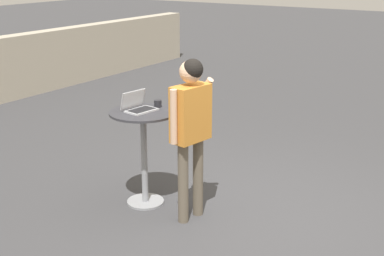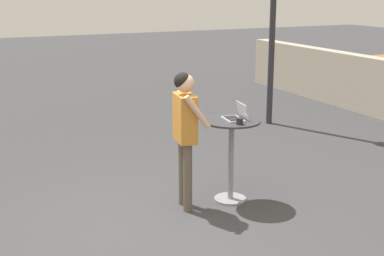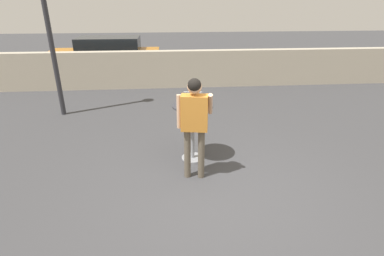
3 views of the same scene
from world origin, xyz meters
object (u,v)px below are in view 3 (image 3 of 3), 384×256
object	(u,v)px
laptop	(193,101)
standing_person	(194,116)
cafe_table	(193,122)
parked_car_near_street	(106,55)
coffee_mug	(206,103)

from	to	relation	value
laptop	standing_person	bearing A→B (deg)	-92.91
cafe_table	standing_person	bearing A→B (deg)	-92.64
cafe_table	parked_car_near_street	bearing A→B (deg)	111.03
parked_car_near_street	cafe_table	bearing A→B (deg)	-68.97
laptop	coffee_mug	size ratio (longest dim) A/B	3.21
cafe_table	laptop	bearing A→B (deg)	84.38
cafe_table	coffee_mug	distance (m)	0.44
parked_car_near_street	coffee_mug	bearing A→B (deg)	-67.44
cafe_table	laptop	size ratio (longest dim) A/B	2.97
coffee_mug	standing_person	xyz separation A→B (m)	(-0.27, -0.61, -0.01)
standing_person	parked_car_near_street	world-z (taller)	standing_person
cafe_table	parked_car_near_street	world-z (taller)	parked_car_near_street
coffee_mug	standing_person	size ratio (longest dim) A/B	0.07
coffee_mug	parked_car_near_street	size ratio (longest dim) A/B	0.03
coffee_mug	parked_car_near_street	bearing A→B (deg)	112.56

